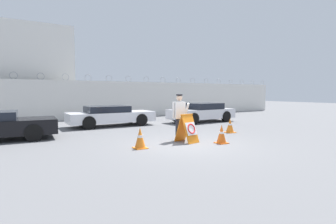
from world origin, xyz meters
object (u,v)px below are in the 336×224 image
traffic_cone_mid (140,138)px  parked_car_far_side (202,112)px  parked_car_rear_sedan (111,115)px  security_guard (179,114)px  traffic_cone_far (230,126)px  traffic_cone_near (222,134)px  barricade_sign (188,128)px

traffic_cone_mid → parked_car_far_side: 8.72m
parked_car_rear_sedan → parked_car_far_side: 5.87m
security_guard → traffic_cone_far: security_guard is taller
traffic_cone_near → traffic_cone_mid: bearing=166.1°
parked_car_rear_sedan → traffic_cone_mid: bearing=-99.8°
security_guard → traffic_cone_near: 1.83m
security_guard → traffic_cone_mid: security_guard is taller
traffic_cone_mid → parked_car_far_side: (6.86, 5.37, 0.28)m
barricade_sign → traffic_cone_near: bearing=-52.4°
traffic_cone_mid → traffic_cone_near: bearing=-13.9°
traffic_cone_mid → traffic_cone_far: size_ratio=1.05×
traffic_cone_mid → parked_car_rear_sedan: parked_car_rear_sedan is taller
traffic_cone_far → parked_car_far_side: 4.64m
parked_car_rear_sedan → traffic_cone_far: bearing=-52.7°
security_guard → parked_car_far_side: size_ratio=0.41×
barricade_sign → parked_car_rear_sedan: bearing=86.4°
traffic_cone_mid → parked_car_far_side: bearing=38.1°
traffic_cone_far → parked_car_rear_sedan: (-4.09, 5.33, 0.26)m
traffic_cone_near → traffic_cone_mid: traffic_cone_mid is taller
barricade_sign → traffic_cone_mid: barricade_sign is taller
security_guard → traffic_cone_mid: bearing=-159.2°
traffic_cone_mid → traffic_cone_far: traffic_cone_mid is taller
barricade_sign → traffic_cone_mid: bearing=170.2°
traffic_cone_near → traffic_cone_far: (2.17, 1.81, -0.01)m
traffic_cone_near → traffic_cone_far: 2.82m
barricade_sign → parked_car_rear_sedan: size_ratio=0.23×
barricade_sign → traffic_cone_far: bearing=5.2°
barricade_sign → traffic_cone_near: (0.97, -0.83, -0.19)m
security_guard → parked_car_rear_sedan: 5.84m
traffic_cone_far → parked_car_rear_sedan: parked_car_rear_sedan is taller
parked_car_rear_sedan → traffic_cone_near: bearing=-75.1°
parked_car_far_side → parked_car_rear_sedan: bearing=-13.3°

